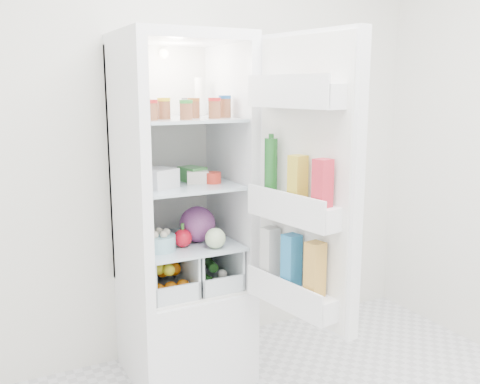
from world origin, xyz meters
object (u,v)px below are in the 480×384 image
refrigerator (180,253)px  fridge_door (303,189)px  mushroom_bowl (159,243)px  red_cabbage (197,224)px

refrigerator → fridge_door: size_ratio=1.38×
mushroom_bowl → refrigerator: bearing=43.0°
fridge_door → refrigerator: bearing=19.6°
refrigerator → fridge_door: bearing=-61.1°
red_cabbage → mushroom_bowl: (-0.23, -0.05, -0.06)m
mushroom_bowl → fridge_door: bearing=-43.0°
refrigerator → fridge_door: (0.35, -0.63, 0.43)m
refrigerator → fridge_door: refrigerator is taller
refrigerator → red_cabbage: refrigerator is taller
red_cabbage → fridge_door: (0.29, -0.53, 0.25)m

